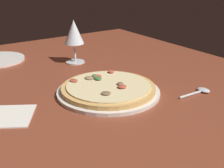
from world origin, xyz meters
The scene contains 4 objects.
dining_table centered at (0.00, 0.00, 2.00)cm, with size 150.00×110.00×4.00cm, color brown.
pizza_main centered at (-1.80, -1.26, 5.24)cm, with size 28.87×28.87×3.39cm.
wine_glass_far centered at (-32.85, 4.73, 14.82)cm, with size 7.05×7.05×15.68cm.
spoon centered at (12.44, 20.51, 4.46)cm, with size 4.07×10.78×1.00cm.
Camera 1 is at (63.65, -44.70, 37.84)cm, focal length 48.72 mm.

